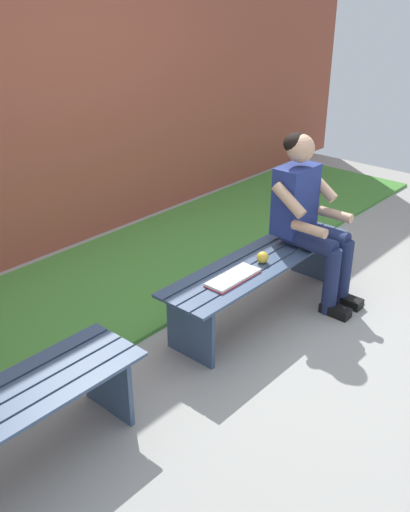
{
  "coord_description": "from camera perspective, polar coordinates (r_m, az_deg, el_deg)",
  "views": [
    {
      "loc": [
        2.93,
        2.06,
        2.19
      ],
      "look_at": [
        0.76,
        0.15,
        0.78
      ],
      "focal_mm": 39.88,
      "sensor_mm": 36.0,
      "label": 1
    }
  ],
  "objects": [
    {
      "name": "ground_plane",
      "position": [
        3.07,
        8.43,
        -20.53
      ],
      "size": [
        10.0,
        7.0,
        0.04
      ],
      "primitive_type": "cube",
      "color": "#9E9E99"
    },
    {
      "name": "bench_near",
      "position": [
        4.04,
        5.57,
        -1.59
      ],
      "size": [
        1.7,
        0.43,
        0.43
      ],
      "rotation": [
        0.0,
        0.0,
        -0.0
      ],
      "color": "#384C6B",
      "rests_on": "ground"
    },
    {
      "name": "person_seated",
      "position": [
        4.17,
        10.36,
        4.26
      ],
      "size": [
        0.5,
        0.69,
        1.24
      ],
      "color": "navy",
      "rests_on": "ground"
    },
    {
      "name": "grass_strip",
      "position": [
        4.27,
        -15.94,
        -5.76
      ],
      "size": [
        9.0,
        1.51,
        0.03
      ],
      "primitive_type": "cube",
      "color": "#478C38",
      "rests_on": "ground"
    },
    {
      "name": "book_open",
      "position": [
        3.7,
        2.83,
        -2.21
      ],
      "size": [
        0.41,
        0.16,
        0.02
      ],
      "rotation": [
        0.0,
        0.0,
        -0.0
      ],
      "color": "white",
      "rests_on": "bench_near"
    },
    {
      "name": "apple",
      "position": [
        3.92,
        5.8,
        -0.14
      ],
      "size": [
        0.08,
        0.08,
        0.08
      ],
      "primitive_type": "sphere",
      "color": "gold",
      "rests_on": "bench_near"
    },
    {
      "name": "brick_wall",
      "position": [
        4.87,
        -18.91,
        16.27
      ],
      "size": [
        9.5,
        0.24,
        2.96
      ],
      "primitive_type": "cube",
      "color": "#9E4C38",
      "rests_on": "ground"
    }
  ]
}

